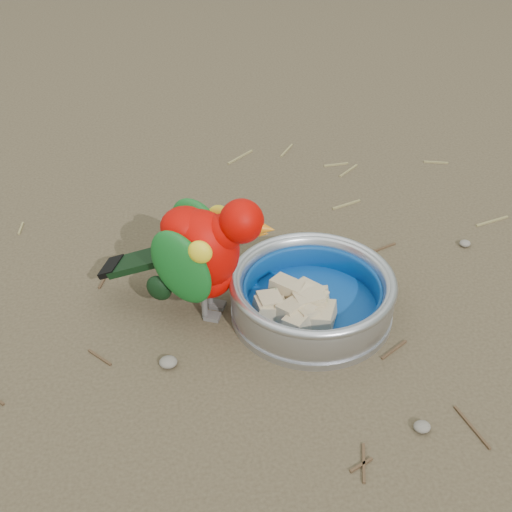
{
  "coord_description": "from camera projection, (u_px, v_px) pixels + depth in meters",
  "views": [
    {
      "loc": [
        -0.1,
        -0.75,
        0.63
      ],
      "look_at": [
        -0.0,
        -0.0,
        0.08
      ],
      "focal_mm": 50.0,
      "sensor_mm": 36.0,
      "label": 1
    }
  ],
  "objects": [
    {
      "name": "lory_parrot",
      "position": [
        202.0,
        259.0,
        0.91
      ],
      "size": [
        0.24,
        0.17,
        0.17
      ],
      "primitive_type": null,
      "rotation": [
        0.0,
        0.0,
        -1.94
      ],
      "color": "#BE0500",
      "rests_on": "ground"
    },
    {
      "name": "ground_debris",
      "position": [
        232.0,
        262.0,
        1.05
      ],
      "size": [
        0.9,
        0.8,
        0.01
      ],
      "primitive_type": null,
      "color": "olive",
      "rests_on": "ground"
    },
    {
      "name": "fruit_wedges",
      "position": [
        312.0,
        296.0,
        0.94
      ],
      "size": [
        0.13,
        0.13,
        0.03
      ],
      "primitive_type": null,
      "color": "tan",
      "rests_on": "food_bowl"
    },
    {
      "name": "ground",
      "position": [
        258.0,
        303.0,
        0.98
      ],
      "size": [
        60.0,
        60.0,
        0.0
      ],
      "primitive_type": "plane",
      "color": "#4B3F2C"
    },
    {
      "name": "food_bowl",
      "position": [
        311.0,
        309.0,
        0.96
      ],
      "size": [
        0.22,
        0.22,
        0.02
      ],
      "primitive_type": "cylinder",
      "color": "#B2B2BA",
      "rests_on": "ground"
    },
    {
      "name": "bowl_wall",
      "position": [
        312.0,
        292.0,
        0.94
      ],
      "size": [
        0.22,
        0.22,
        0.04
      ],
      "primitive_type": null,
      "color": "#B2B2BA",
      "rests_on": "food_bowl"
    }
  ]
}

